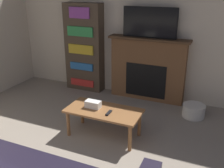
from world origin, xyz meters
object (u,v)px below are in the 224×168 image
object	(u,v)px
fireplace	(148,69)
storage_basket	(194,111)
tv	(150,22)
bookshelf	(84,48)
coffee_table	(104,113)

from	to	relation	value
fireplace	storage_basket	bearing A→B (deg)	-23.96
tv	bookshelf	distance (m)	1.44
fireplace	coffee_table	xyz separation A→B (m)	(-0.19, -1.54, -0.23)
tv	bookshelf	xyz separation A→B (m)	(-1.32, -0.00, -0.57)
fireplace	bookshelf	xyz separation A→B (m)	(-1.32, -0.02, 0.28)
coffee_table	bookshelf	bearing A→B (deg)	126.88
bookshelf	storage_basket	xyz separation A→B (m)	(2.26, -0.39, -0.77)
bookshelf	storage_basket	world-z (taller)	bookshelf
coffee_table	bookshelf	size ratio (longest dim) A/B	0.61
storage_basket	coffee_table	bearing A→B (deg)	-135.05
storage_basket	bookshelf	bearing A→B (deg)	170.11
tv	bookshelf	size ratio (longest dim) A/B	0.56
fireplace	bookshelf	world-z (taller)	bookshelf
bookshelf	fireplace	bearing A→B (deg)	0.98
fireplace	coffee_table	world-z (taller)	fireplace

